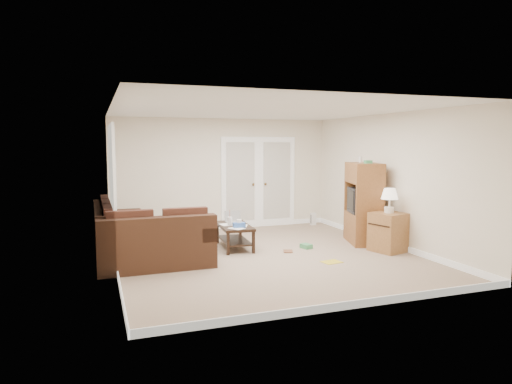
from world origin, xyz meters
name	(u,v)px	position (x,y,z in m)	size (l,w,h in m)	color
floor	(266,256)	(0.00, 0.00, 0.00)	(5.50, 5.50, 0.00)	tan
ceiling	(266,110)	(0.00, 0.00, 2.50)	(5.00, 5.50, 0.02)	silver
wall_left	(113,189)	(-2.50, 0.00, 1.25)	(0.02, 5.50, 2.50)	white
wall_right	(390,180)	(2.50, 0.00, 1.25)	(0.02, 5.50, 2.50)	white
wall_back	(223,174)	(0.00, 2.75, 1.25)	(5.00, 0.02, 2.50)	white
wall_front	(352,204)	(0.00, -2.75, 1.25)	(5.00, 0.02, 2.50)	white
baseboards	(266,253)	(0.00, 0.00, 0.05)	(5.00, 5.50, 0.10)	white
french_doors	(259,183)	(0.85, 2.71, 1.04)	(1.80, 0.05, 2.13)	white
window_left	(112,166)	(-2.46, 1.00, 1.55)	(0.05, 1.92, 1.42)	white
sectional_sofa	(135,239)	(-2.15, 0.57, 0.33)	(1.84, 2.72, 0.84)	#3E2417
coffee_table	(234,235)	(-0.34, 0.76, 0.24)	(0.61, 1.11, 0.73)	black
tv_armoire	(363,203)	(2.17, 0.36, 0.79)	(0.81, 1.09, 1.68)	brown
side_cabinet	(389,229)	(2.20, -0.43, 0.41)	(0.66, 0.66, 1.14)	#976637
space_heater	(313,219)	(2.14, 2.45, 0.14)	(0.12, 0.10, 0.29)	white
floor_magazine	(332,262)	(0.86, -0.77, 0.00)	(0.31, 0.24, 0.01)	gold
floor_greenbox	(306,246)	(0.91, 0.27, 0.04)	(0.15, 0.20, 0.08)	#439359
floor_book	(283,251)	(0.40, 0.16, 0.01)	(0.16, 0.23, 0.02)	brown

